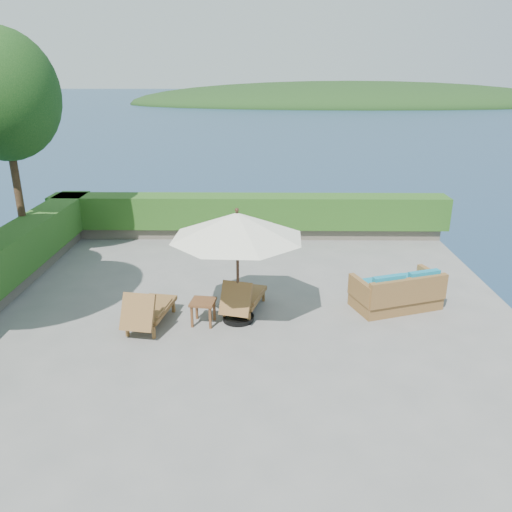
{
  "coord_description": "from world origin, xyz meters",
  "views": [
    {
      "loc": [
        0.44,
        -9.61,
        4.89
      ],
      "look_at": [
        0.3,
        0.8,
        1.1
      ],
      "focal_mm": 35.0,
      "sensor_mm": 36.0,
      "label": 1
    }
  ],
  "objects_px": {
    "wicker_loveseat": "(398,293)",
    "lounge_right": "(243,298)",
    "patio_umbrella": "(237,227)",
    "lounge_left": "(148,310)",
    "side_table": "(203,305)"
  },
  "relations": [
    {
      "from": "patio_umbrella",
      "to": "lounge_right",
      "type": "distance_m",
      "value": 1.73
    },
    {
      "from": "lounge_left",
      "to": "lounge_right",
      "type": "bearing_deg",
      "value": 27.92
    },
    {
      "from": "lounge_right",
      "to": "wicker_loveseat",
      "type": "bearing_deg",
      "value": 20.13
    },
    {
      "from": "patio_umbrella",
      "to": "lounge_right",
      "type": "xyz_separation_m",
      "value": [
        0.08,
        0.33,
        -1.69
      ]
    },
    {
      "from": "side_table",
      "to": "lounge_right",
      "type": "bearing_deg",
      "value": 31.26
    },
    {
      "from": "wicker_loveseat",
      "to": "lounge_right",
      "type": "bearing_deg",
      "value": 166.29
    },
    {
      "from": "lounge_right",
      "to": "patio_umbrella",
      "type": "bearing_deg",
      "value": -89.32
    },
    {
      "from": "lounge_right",
      "to": "lounge_left",
      "type": "bearing_deg",
      "value": -146.34
    },
    {
      "from": "lounge_left",
      "to": "lounge_right",
      "type": "xyz_separation_m",
      "value": [
        1.91,
        0.65,
        -0.01
      ]
    },
    {
      "from": "side_table",
      "to": "wicker_loveseat",
      "type": "relative_size",
      "value": 0.26
    },
    {
      "from": "lounge_right",
      "to": "wicker_loveseat",
      "type": "relative_size",
      "value": 0.79
    },
    {
      "from": "patio_umbrella",
      "to": "lounge_left",
      "type": "xyz_separation_m",
      "value": [
        -1.83,
        -0.32,
        -1.68
      ]
    },
    {
      "from": "side_table",
      "to": "wicker_loveseat",
      "type": "bearing_deg",
      "value": 10.67
    },
    {
      "from": "lounge_right",
      "to": "wicker_loveseat",
      "type": "height_order",
      "value": "wicker_loveseat"
    },
    {
      "from": "wicker_loveseat",
      "to": "side_table",
      "type": "bearing_deg",
      "value": 171.83
    }
  ]
}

